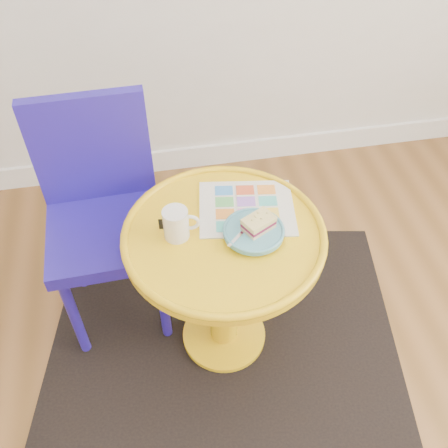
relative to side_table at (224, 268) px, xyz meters
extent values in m
cube|color=white|center=(-0.03, 1.04, -0.36)|extent=(4.00, 0.02, 0.12)
cube|color=black|center=(0.00, 0.00, -0.42)|extent=(1.48, 1.32, 0.01)
cylinder|color=yellow|center=(0.00, 0.00, -0.41)|extent=(0.31, 0.31, 0.03)
cylinder|color=yellow|center=(0.00, 0.00, -0.13)|extent=(0.10, 0.10, 0.53)
cylinder|color=yellow|center=(0.00, 0.00, 0.15)|extent=(0.62, 0.62, 0.03)
cylinder|color=#2619A3|center=(-0.52, 0.05, -0.22)|extent=(0.04, 0.04, 0.41)
cylinder|color=#2619A3|center=(-0.21, 0.05, -0.22)|extent=(0.04, 0.04, 0.41)
cylinder|color=#2619A3|center=(-0.53, 0.35, -0.22)|extent=(0.04, 0.04, 0.41)
cylinder|color=#2619A3|center=(-0.22, 0.36, -0.22)|extent=(0.04, 0.04, 0.41)
cube|color=#2619A3|center=(-0.37, 0.20, 0.03)|extent=(0.40, 0.40, 0.05)
cube|color=#2619A3|center=(-0.37, 0.38, 0.25)|extent=(0.39, 0.05, 0.41)
cube|color=silver|center=(0.09, 0.09, 0.17)|extent=(0.33, 0.29, 0.01)
cylinder|color=silver|center=(-0.14, 0.02, 0.21)|extent=(0.08, 0.08, 0.10)
torus|color=silver|center=(-0.10, 0.01, 0.22)|extent=(0.06, 0.02, 0.06)
cylinder|color=#D1B78C|center=(-0.14, 0.02, 0.26)|extent=(0.07, 0.07, 0.01)
cylinder|color=#539DB0|center=(0.08, -0.03, 0.17)|extent=(0.07, 0.07, 0.01)
cylinder|color=#539DB0|center=(0.08, -0.03, 0.18)|extent=(0.18, 0.18, 0.01)
cube|color=#D3BC8C|center=(0.10, -0.02, 0.20)|extent=(0.11, 0.10, 0.01)
cube|color=maroon|center=(0.10, -0.02, 0.21)|extent=(0.11, 0.09, 0.01)
cube|color=#EADB8C|center=(0.10, -0.02, 0.22)|extent=(0.11, 0.10, 0.02)
cube|color=silver|center=(0.04, -0.04, 0.19)|extent=(0.09, 0.09, 0.00)
cube|color=silver|center=(0.09, 0.01, 0.19)|extent=(0.04, 0.04, 0.00)
camera|label=1|loc=(-0.19, -1.00, 1.26)|focal=40.00mm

